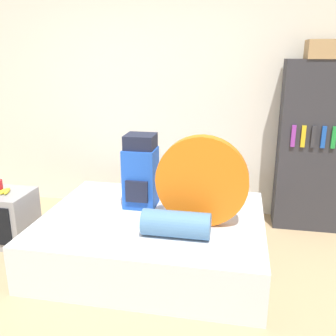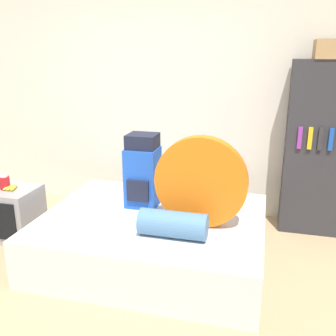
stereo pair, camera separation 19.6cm
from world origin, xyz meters
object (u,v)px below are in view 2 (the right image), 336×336
canister (5,182)px  sleeping_roll (173,224)px  tent_bag (201,182)px  backpack (143,172)px  television (11,213)px  cardboard_box (334,49)px  bookshelf (322,149)px

canister → sleeping_roll: bearing=-11.8°
tent_bag → sleeping_roll: 0.42m
backpack → television: bearing=-172.7°
sleeping_roll → cardboard_box: (1.20, 1.32, 1.31)m
backpack → canister: (-1.37, -0.18, -0.17)m
cardboard_box → television: bearing=-162.7°
television → bookshelf: size_ratio=0.31×
canister → bookshelf: bookshelf is taller
sleeping_roll → backpack: bearing=127.5°
backpack → bookshelf: size_ratio=0.39×
backpack → bookshelf: (1.63, 0.79, 0.13)m
tent_bag → bookshelf: bearing=46.2°
backpack → bookshelf: bookshelf is taller
sleeping_roll → bookshelf: 1.84m
television → cardboard_box: bearing=17.3°
cardboard_box → canister: bearing=-162.6°
television → bookshelf: (2.99, 0.96, 0.62)m
canister → backpack: bearing=7.6°
backpack → cardboard_box: (1.63, 0.76, 1.09)m
canister → bookshelf: (3.01, 0.97, 0.29)m
television → bookshelf: bearing=17.8°
sleeping_roll → television: size_ratio=0.97×
cardboard_box → bookshelf: bearing=81.7°
television → canister: (-0.02, -0.01, 0.32)m
sleeping_roll → canister: size_ratio=3.77×
bookshelf → cardboard_box: size_ratio=5.13×
cardboard_box → backpack: bearing=-155.1°
television → tent_bag: bearing=-3.6°
television → cardboard_box: cardboard_box is taller
tent_bag → television: bearing=176.4°
sleeping_roll → bookshelf: bookshelf is taller
bookshelf → tent_bag: bearing=-133.8°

